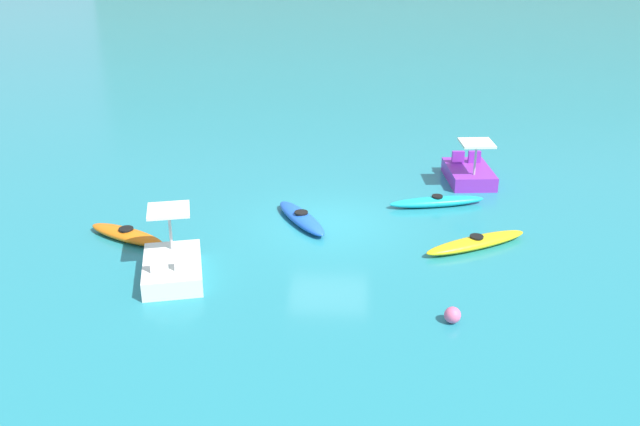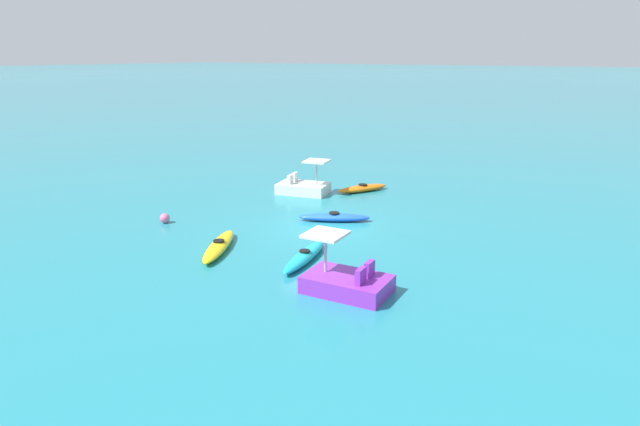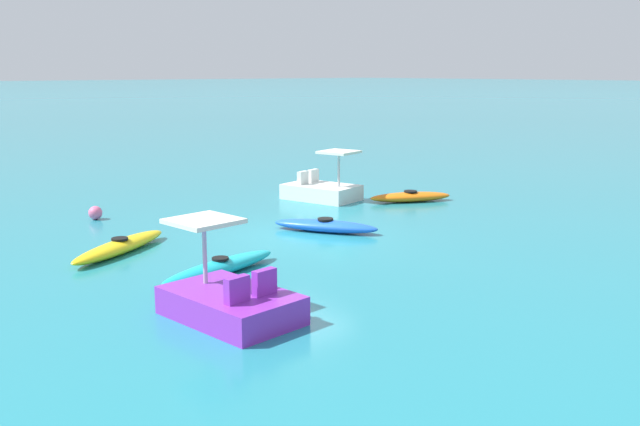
# 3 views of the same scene
# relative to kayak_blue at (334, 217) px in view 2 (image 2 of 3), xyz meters

# --- Properties ---
(ground_plane) EXTENTS (600.00, 600.00, 0.00)m
(ground_plane) POSITION_rel_kayak_blue_xyz_m (0.87, -0.09, -0.16)
(ground_plane) COLOR teal
(kayak_blue) EXTENTS (2.01, 2.86, 0.37)m
(kayak_blue) POSITION_rel_kayak_blue_xyz_m (0.00, 0.00, 0.00)
(kayak_blue) COLOR blue
(kayak_blue) RESTS_ON ground_plane
(kayak_yellow) EXTENTS (3.27, 2.13, 0.37)m
(kayak_yellow) POSITION_rel_kayak_blue_xyz_m (5.15, -1.52, -0.00)
(kayak_yellow) COLOR yellow
(kayak_yellow) RESTS_ON ground_plane
(kayak_cyan) EXTENTS (3.25, 1.22, 0.37)m
(kayak_cyan) POSITION_rel_kayak_blue_xyz_m (4.36, 1.55, -0.00)
(kayak_cyan) COLOR #19B7C6
(kayak_cyan) RESTS_ON ground_plane
(kayak_orange) EXTENTS (2.76, 1.87, 0.37)m
(kayak_orange) POSITION_rel_kayak_blue_xyz_m (-5.05, -1.46, 0.00)
(kayak_orange) COLOR orange
(kayak_orange) RESTS_ON ground_plane
(pedal_boat_white) EXTENTS (2.01, 2.68, 1.68)m
(pedal_boat_white) POSITION_rel_kayak_blue_xyz_m (-3.13, -3.69, 0.17)
(pedal_boat_white) COLOR white
(pedal_boat_white) RESTS_ON ground_plane
(pedal_boat_purple) EXTENTS (1.69, 2.55, 1.68)m
(pedal_boat_purple) POSITION_rel_kayak_blue_xyz_m (5.75, 3.96, 0.17)
(pedal_boat_purple) COLOR purple
(pedal_boat_purple) RESTS_ON ground_plane
(buoy_pink) EXTENTS (0.40, 0.40, 0.40)m
(buoy_pink) POSITION_rel_kayak_blue_xyz_m (3.95, -5.59, 0.04)
(buoy_pink) COLOR pink
(buoy_pink) RESTS_ON ground_plane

